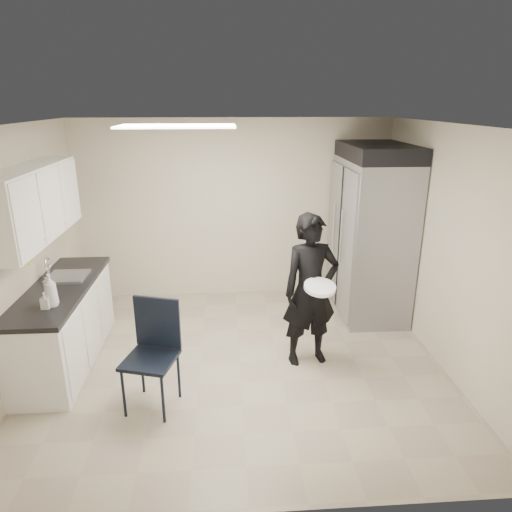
{
  "coord_description": "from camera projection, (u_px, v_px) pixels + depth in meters",
  "views": [
    {
      "loc": [
        -0.12,
        -4.5,
        2.83
      ],
      "look_at": [
        0.2,
        0.2,
        1.21
      ],
      "focal_mm": 32.0,
      "sensor_mm": 36.0,
      "label": 1
    }
  ],
  "objects": [
    {
      "name": "floor",
      "position": [
        240.0,
        363.0,
        5.18
      ],
      "size": [
        4.5,
        4.5,
        0.0
      ],
      "primitive_type": "plane",
      "color": "tan",
      "rests_on": "ground"
    },
    {
      "name": "ceiling",
      "position": [
        236.0,
        125.0,
        4.33
      ],
      "size": [
        4.5,
        4.5,
        0.0
      ],
      "primitive_type": "plane",
      "rotation": [
        3.14,
        0.0,
        0.0
      ],
      "color": "white",
      "rests_on": "back_wall"
    },
    {
      "name": "back_wall",
      "position": [
        234.0,
        210.0,
        6.64
      ],
      "size": [
        4.5,
        0.0,
        4.5
      ],
      "primitive_type": "plane",
      "rotation": [
        1.57,
        0.0,
        0.0
      ],
      "color": "beige",
      "rests_on": "floor"
    },
    {
      "name": "left_wall",
      "position": [
        16.0,
        259.0,
        4.61
      ],
      "size": [
        0.0,
        4.0,
        4.0
      ],
      "primitive_type": "plane",
      "rotation": [
        1.57,
        0.0,
        1.57
      ],
      "color": "beige",
      "rests_on": "floor"
    },
    {
      "name": "right_wall",
      "position": [
        447.0,
        250.0,
        4.9
      ],
      "size": [
        0.0,
        4.0,
        4.0
      ],
      "primitive_type": "plane",
      "rotation": [
        1.57,
        0.0,
        -1.57
      ],
      "color": "beige",
      "rests_on": "floor"
    },
    {
      "name": "ceiling_panel",
      "position": [
        177.0,
        126.0,
        4.68
      ],
      "size": [
        1.2,
        0.6,
        0.02
      ],
      "primitive_type": "cube",
      "color": "white",
      "rests_on": "ceiling"
    },
    {
      "name": "lower_counter",
      "position": [
        64.0,
        326.0,
        5.1
      ],
      "size": [
        0.6,
        1.9,
        0.86
      ],
      "primitive_type": "cube",
      "color": "silver",
      "rests_on": "floor"
    },
    {
      "name": "countertop",
      "position": [
        59.0,
        289.0,
        4.95
      ],
      "size": [
        0.64,
        1.95,
        0.05
      ],
      "primitive_type": "cube",
      "color": "black",
      "rests_on": "lower_counter"
    },
    {
      "name": "sink",
      "position": [
        68.0,
        281.0,
        5.19
      ],
      "size": [
        0.42,
        0.4,
        0.14
      ],
      "primitive_type": "cube",
      "color": "gray",
      "rests_on": "countertop"
    },
    {
      "name": "faucet",
      "position": [
        48.0,
        269.0,
        5.13
      ],
      "size": [
        0.02,
        0.02,
        0.24
      ],
      "primitive_type": "cylinder",
      "color": "silver",
      "rests_on": "countertop"
    },
    {
      "name": "upper_cabinets",
      "position": [
        33.0,
        204.0,
        4.64
      ],
      "size": [
        0.35,
        1.8,
        0.75
      ],
      "primitive_type": "cube",
      "color": "silver",
      "rests_on": "left_wall"
    },
    {
      "name": "towel_dispenser",
      "position": [
        66.0,
        200.0,
        5.78
      ],
      "size": [
        0.22,
        0.3,
        0.35
      ],
      "primitive_type": "cube",
      "color": "black",
      "rests_on": "left_wall"
    },
    {
      "name": "notice_sticker_left",
      "position": [
        22.0,
        263.0,
        4.73
      ],
      "size": [
        0.0,
        0.12,
        0.07
      ],
      "primitive_type": "cube",
      "color": "yellow",
      "rests_on": "left_wall"
    },
    {
      "name": "notice_sticker_right",
      "position": [
        30.0,
        261.0,
        4.93
      ],
      "size": [
        0.0,
        0.12,
        0.07
      ],
      "primitive_type": "cube",
      "color": "yellow",
      "rests_on": "left_wall"
    },
    {
      "name": "commercial_fridge",
      "position": [
        371.0,
        239.0,
        6.16
      ],
      "size": [
        0.8,
        1.35,
        2.1
      ],
      "primitive_type": "cube",
      "color": "gray",
      "rests_on": "floor"
    },
    {
      "name": "fridge_compressor",
      "position": [
        378.0,
        152.0,
        5.78
      ],
      "size": [
        0.8,
        1.35,
        0.2
      ],
      "primitive_type": "cube",
      "color": "black",
      "rests_on": "commercial_fridge"
    },
    {
      "name": "folding_chair",
      "position": [
        150.0,
        360.0,
        4.27
      ],
      "size": [
        0.57,
        0.57,
        1.03
      ],
      "primitive_type": "cube",
      "rotation": [
        0.0,
        0.0,
        -0.28
      ],
      "color": "black",
      "rests_on": "floor"
    },
    {
      "name": "man_tuxedo",
      "position": [
        310.0,
        291.0,
        4.96
      ],
      "size": [
        0.7,
        0.53,
        1.72
      ],
      "primitive_type": "imported",
      "rotation": [
        0.0,
        0.0,
        0.19
      ],
      "color": "black",
      "rests_on": "floor"
    },
    {
      "name": "bucket_lid",
      "position": [
        320.0,
        287.0,
        4.69
      ],
      "size": [
        0.39,
        0.39,
        0.04
      ],
      "primitive_type": "cylinder",
      "rotation": [
        0.0,
        0.0,
        0.19
      ],
      "color": "white",
      "rests_on": "man_tuxedo"
    },
    {
      "name": "soap_bottle_a",
      "position": [
        50.0,
        290.0,
        4.42
      ],
      "size": [
        0.17,
        0.17,
        0.33
      ],
      "primitive_type": "imported",
      "rotation": [
        0.0,
        0.0,
        0.53
      ],
      "color": "white",
      "rests_on": "countertop"
    },
    {
      "name": "soap_bottle_b",
      "position": [
        45.0,
        300.0,
        4.39
      ],
      "size": [
        0.08,
        0.08,
        0.17
      ],
      "primitive_type": "imported",
      "rotation": [
        0.0,
        0.0,
        0.03
      ],
      "color": "silver",
      "rests_on": "countertop"
    }
  ]
}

